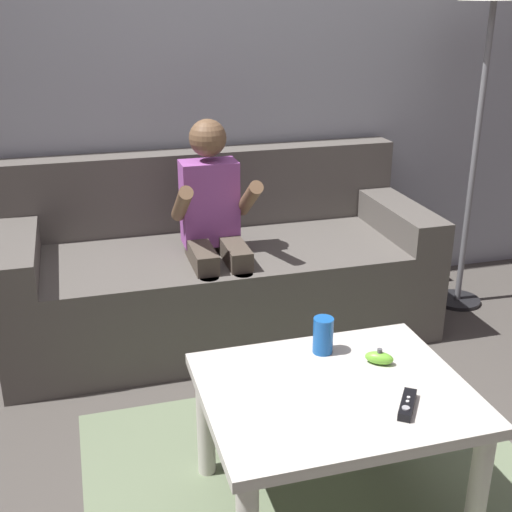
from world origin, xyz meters
TOP-DOWN VIEW (x-y plane):
  - ground_plane at (0.00, 0.00)m, footprint 9.21×9.21m
  - wall_back at (0.00, 1.73)m, footprint 4.60×0.05m
  - couch at (-0.09, 1.33)m, footprint 1.96×0.80m
  - person_seated_on_couch at (-0.14, 1.15)m, footprint 0.35×0.43m
  - coffee_table at (-0.02, 0.02)m, footprint 0.79×0.64m
  - area_rug at (-0.02, 0.02)m, footprint 1.52×1.43m
  - game_remote_black_near_edge at (0.13, -0.14)m, footprint 0.11×0.14m
  - nunchuk_lime at (0.16, 0.11)m, footprint 0.10×0.09m
  - soda_can at (0.02, 0.23)m, footprint 0.07×0.07m
  - floor_lamp at (1.20, 1.25)m, footprint 0.32×0.32m

SIDE VIEW (x-z plane):
  - ground_plane at x=0.00m, z-range 0.00..0.00m
  - area_rug at x=-0.02m, z-range 0.00..0.01m
  - couch at x=-0.09m, z-range -0.12..0.70m
  - coffee_table at x=-0.02m, z-range 0.15..0.59m
  - game_remote_black_near_edge at x=0.13m, z-range 0.44..0.47m
  - nunchuk_lime at x=0.16m, z-range 0.44..0.49m
  - soda_can at x=0.02m, z-range 0.44..0.57m
  - person_seated_on_couch at x=-0.14m, z-range 0.07..1.11m
  - wall_back at x=0.00m, z-range 0.00..2.50m
  - floor_lamp at x=1.20m, z-range 0.62..2.33m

